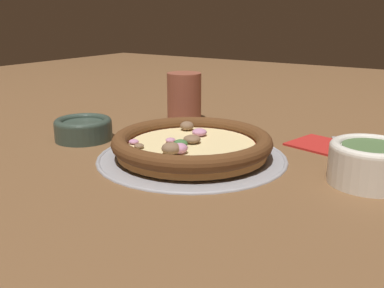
% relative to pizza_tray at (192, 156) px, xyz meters
% --- Properties ---
extents(ground_plane, '(3.00, 3.00, 0.00)m').
position_rel_pizza_tray_xyz_m(ground_plane, '(0.00, 0.00, -0.00)').
color(ground_plane, brown).
extents(pizza_tray, '(0.33, 0.33, 0.01)m').
position_rel_pizza_tray_xyz_m(pizza_tray, '(0.00, 0.00, 0.00)').
color(pizza_tray, '#9E9EA3').
rests_on(pizza_tray, ground_plane).
extents(pizza, '(0.28, 0.28, 0.04)m').
position_rel_pizza_tray_xyz_m(pizza, '(-0.00, -0.00, 0.02)').
color(pizza, '#A86B33').
rests_on(pizza, pizza_tray).
extents(bowl_near, '(0.11, 0.11, 0.04)m').
position_rel_pizza_tray_xyz_m(bowl_near, '(-0.25, -0.02, 0.02)').
color(bowl_near, '#334238').
rests_on(bowl_near, ground_plane).
extents(bowl_far, '(0.12, 0.12, 0.06)m').
position_rel_pizza_tray_xyz_m(bowl_far, '(0.28, 0.05, 0.03)').
color(bowl_far, silver).
rests_on(bowl_far, ground_plane).
extents(drinking_cup, '(0.08, 0.08, 0.11)m').
position_rel_pizza_tray_xyz_m(drinking_cup, '(-0.17, 0.22, 0.05)').
color(drinking_cup, brown).
rests_on(drinking_cup, ground_plane).
extents(napkin, '(0.15, 0.13, 0.01)m').
position_rel_pizza_tray_xyz_m(napkin, '(0.18, 0.20, 0.00)').
color(napkin, '#B2231E').
rests_on(napkin, ground_plane).
extents(fork, '(0.10, 0.16, 0.00)m').
position_rel_pizza_tray_xyz_m(fork, '(0.21, 0.21, -0.00)').
color(fork, '#B7B7BC').
rests_on(fork, ground_plane).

